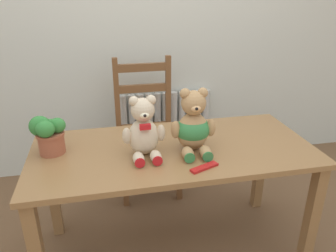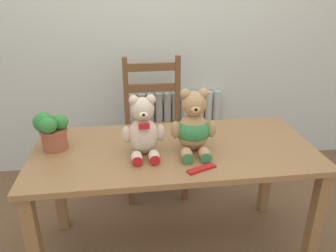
{
  "view_description": "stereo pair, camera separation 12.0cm",
  "coord_description": "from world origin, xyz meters",
  "px_view_note": "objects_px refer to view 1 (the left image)",
  "views": [
    {
      "loc": [
        -0.36,
        -1.19,
        1.51
      ],
      "look_at": [
        -0.04,
        0.31,
        0.85
      ],
      "focal_mm": 35.0,
      "sensor_mm": 36.0,
      "label": 1
    },
    {
      "loc": [
        -0.24,
        -1.21,
        1.51
      ],
      "look_at": [
        -0.04,
        0.31,
        0.85
      ],
      "focal_mm": 35.0,
      "sensor_mm": 36.0,
      "label": 2
    }
  ],
  "objects_px": {
    "teddy_bear_left": "(144,131)",
    "chocolate_bar": "(204,167)",
    "teddy_bear_right": "(193,126)",
    "potted_plant": "(49,134)",
    "wooden_chair_behind": "(146,129)"
  },
  "relations": [
    {
      "from": "wooden_chair_behind",
      "to": "teddy_bear_left",
      "type": "distance_m",
      "value": 0.89
    },
    {
      "from": "teddy_bear_left",
      "to": "teddy_bear_right",
      "type": "xyz_separation_m",
      "value": [
        0.26,
        0.0,
        -0.0
      ]
    },
    {
      "from": "wooden_chair_behind",
      "to": "chocolate_bar",
      "type": "relative_size",
      "value": 6.83
    },
    {
      "from": "teddy_bear_left",
      "to": "potted_plant",
      "type": "relative_size",
      "value": 1.54
    },
    {
      "from": "chocolate_bar",
      "to": "teddy_bear_left",
      "type": "bearing_deg",
      "value": 142.3
    },
    {
      "from": "teddy_bear_left",
      "to": "teddy_bear_right",
      "type": "bearing_deg",
      "value": 179.9
    },
    {
      "from": "teddy_bear_left",
      "to": "potted_plant",
      "type": "distance_m",
      "value": 0.49
    },
    {
      "from": "potted_plant",
      "to": "chocolate_bar",
      "type": "relative_size",
      "value": 1.37
    },
    {
      "from": "wooden_chair_behind",
      "to": "potted_plant",
      "type": "xyz_separation_m",
      "value": [
        -0.6,
        -0.69,
        0.32
      ]
    },
    {
      "from": "teddy_bear_right",
      "to": "chocolate_bar",
      "type": "xyz_separation_m",
      "value": [
        0.0,
        -0.2,
        -0.13
      ]
    },
    {
      "from": "teddy_bear_left",
      "to": "chocolate_bar",
      "type": "relative_size",
      "value": 2.11
    },
    {
      "from": "teddy_bear_right",
      "to": "chocolate_bar",
      "type": "bearing_deg",
      "value": 94.07
    },
    {
      "from": "potted_plant",
      "to": "chocolate_bar",
      "type": "distance_m",
      "value": 0.8
    },
    {
      "from": "wooden_chair_behind",
      "to": "chocolate_bar",
      "type": "height_order",
      "value": "wooden_chair_behind"
    },
    {
      "from": "wooden_chair_behind",
      "to": "chocolate_bar",
      "type": "bearing_deg",
      "value": 97.48
    }
  ]
}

